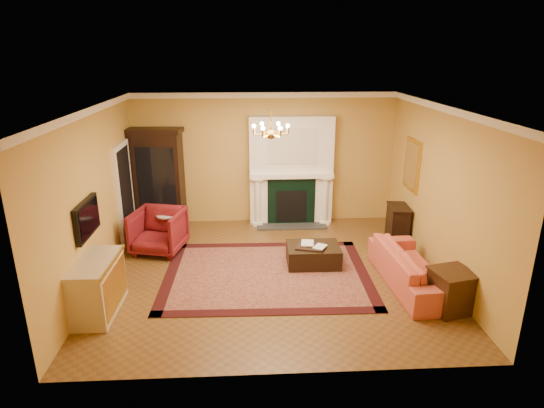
{
  "coord_description": "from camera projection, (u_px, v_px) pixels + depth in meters",
  "views": [
    {
      "loc": [
        -0.4,
        -7.47,
        3.86
      ],
      "look_at": [
        0.04,
        0.3,
        1.23
      ],
      "focal_mm": 30.0,
      "sensor_mm": 36.0,
      "label": 1
    }
  ],
  "objects": [
    {
      "name": "book_b",
      "position": [
        315.0,
        240.0,
        8.39
      ],
      "size": [
        0.18,
        0.12,
        0.27
      ],
      "primitive_type": "imported",
      "rotation": [
        0.0,
        0.0,
        -0.55
      ],
      "color": "gray",
      "rests_on": "ottoman_tray"
    },
    {
      "name": "console_table",
      "position": [
        398.0,
        224.0,
        9.67
      ],
      "size": [
        0.44,
        0.69,
        0.73
      ],
      "primitive_type": "cube",
      "rotation": [
        0.0,
        0.0,
        -0.1
      ],
      "color": "black",
      "rests_on": "floor"
    },
    {
      "name": "ottoman_tray",
      "position": [
        310.0,
        247.0,
        8.46
      ],
      "size": [
        0.59,
        0.51,
        0.03
      ],
      "primitive_type": "cube",
      "rotation": [
        0.0,
        0.0,
        -0.29
      ],
      "color": "black",
      "rests_on": "leather_ottoman"
    },
    {
      "name": "topiary_right",
      "position": [
        315.0,
        163.0,
        10.31
      ],
      "size": [
        0.15,
        0.15,
        0.4
      ],
      "color": "tan",
      "rests_on": "fireplace"
    },
    {
      "name": "ceiling",
      "position": [
        271.0,
        106.0,
        7.36
      ],
      "size": [
        6.0,
        5.5,
        0.02
      ],
      "primitive_type": "cube",
      "color": "silver",
      "rests_on": "wall_back"
    },
    {
      "name": "coral_sofa",
      "position": [
        413.0,
        262.0,
        7.78
      ],
      "size": [
        0.77,
        2.24,
        0.86
      ],
      "primitive_type": "imported",
      "rotation": [
        0.0,
        0.0,
        1.63
      ],
      "color": "#D95144",
      "rests_on": "floor"
    },
    {
      "name": "china_cabinet",
      "position": [
        159.0,
        181.0,
        10.21
      ],
      "size": [
        1.13,
        0.61,
        2.17
      ],
      "primitive_type": "cube",
      "rotation": [
        0.0,
        0.0,
        -0.11
      ],
      "color": "black",
      "rests_on": "floor"
    },
    {
      "name": "leather_ottoman",
      "position": [
        313.0,
        255.0,
        8.59
      ],
      "size": [
        0.99,
        0.73,
        0.37
      ],
      "primitive_type": "cube",
      "rotation": [
        0.0,
        0.0,
        -0.01
      ],
      "color": "black",
      "rests_on": "oriental_rug"
    },
    {
      "name": "fireplace",
      "position": [
        291.0,
        173.0,
        10.41
      ],
      "size": [
        1.9,
        0.7,
        2.5
      ],
      "color": "white",
      "rests_on": "wall_back"
    },
    {
      "name": "floor",
      "position": [
        271.0,
        273.0,
        8.33
      ],
      "size": [
        6.0,
        5.5,
        0.02
      ],
      "primitive_type": "cube",
      "color": "brown",
      "rests_on": "ground"
    },
    {
      "name": "chandelier",
      "position": [
        271.0,
        131.0,
        7.49
      ],
      "size": [
        0.63,
        0.55,
        0.53
      ],
      "color": "#BB8F33",
      "rests_on": "ceiling"
    },
    {
      "name": "doorway",
      "position": [
        125.0,
        193.0,
        9.44
      ],
      "size": [
        0.08,
        1.05,
        2.1
      ],
      "color": "silver",
      "rests_on": "wall_left"
    },
    {
      "name": "commode",
      "position": [
        97.0,
        287.0,
        6.95
      ],
      "size": [
        0.57,
        1.18,
        0.87
      ],
      "primitive_type": "cube",
      "rotation": [
        0.0,
        0.0,
        -0.02
      ],
      "color": "#C6B190",
      "rests_on": "floor"
    },
    {
      "name": "wingback_armchair",
      "position": [
        158.0,
        229.0,
        9.07
      ],
      "size": [
        1.12,
        1.07,
        0.97
      ],
      "primitive_type": "imported",
      "rotation": [
        0.0,
        0.0,
        -0.23
      ],
      "color": "maroon",
      "rests_on": "floor"
    },
    {
      "name": "tv_panel",
      "position": [
        87.0,
        218.0,
        7.17
      ],
      "size": [
        0.09,
        0.95,
        0.58
      ],
      "color": "black",
      "rests_on": "wall_left"
    },
    {
      "name": "wall_left",
      "position": [
        94.0,
        198.0,
        7.69
      ],
      "size": [
        0.02,
        5.5,
        3.0
      ],
      "primitive_type": "cube",
      "color": "gold",
      "rests_on": "floor"
    },
    {
      "name": "crown_molding",
      "position": [
        268.0,
        104.0,
        8.29
      ],
      "size": [
        6.0,
        5.5,
        0.12
      ],
      "color": "white",
      "rests_on": "ceiling"
    },
    {
      "name": "topiary_left",
      "position": [
        263.0,
        164.0,
        10.25
      ],
      "size": [
        0.15,
        0.15,
        0.39
      ],
      "color": "tan",
      "rests_on": "fireplace"
    },
    {
      "name": "oriental_rug",
      "position": [
        267.0,
        274.0,
        8.27
      ],
      "size": [
        3.75,
        2.84,
        0.01
      ],
      "primitive_type": "cube",
      "rotation": [
        0.0,
        0.0,
        -0.02
      ],
      "color": "#4A0F14",
      "rests_on": "floor"
    },
    {
      "name": "end_table",
      "position": [
        451.0,
        292.0,
        7.03
      ],
      "size": [
        0.66,
        0.66,
        0.64
      ],
      "primitive_type": "cube",
      "rotation": [
        0.0,
        0.0,
        0.23
      ],
      "color": "#37200F",
      "rests_on": "floor"
    },
    {
      "name": "book_a",
      "position": [
        301.0,
        236.0,
        8.49
      ],
      "size": [
        0.23,
        0.07,
        0.31
      ],
      "primitive_type": "imported",
      "rotation": [
        0.0,
        0.0,
        -0.16
      ],
      "color": "gray",
      "rests_on": "ottoman_tray"
    },
    {
      "name": "wall_back",
      "position": [
        265.0,
        159.0,
        10.45
      ],
      "size": [
        6.0,
        0.02,
        3.0
      ],
      "primitive_type": "cube",
      "color": "gold",
      "rests_on": "floor"
    },
    {
      "name": "gilt_mirror",
      "position": [
        412.0,
        165.0,
        9.28
      ],
      "size": [
        0.06,
        0.76,
        1.05
      ],
      "color": "gold",
      "rests_on": "wall_right"
    },
    {
      "name": "wall_front",
      "position": [
        284.0,
        267.0,
        5.23
      ],
      "size": [
        6.0,
        0.02,
        3.0
      ],
      "primitive_type": "cube",
      "color": "gold",
      "rests_on": "floor"
    },
    {
      "name": "wall_right",
      "position": [
        441.0,
        192.0,
        8.0
      ],
      "size": [
        0.02,
        5.5,
        3.0
      ],
      "primitive_type": "cube",
      "color": "gold",
      "rests_on": "floor"
    },
    {
      "name": "pedestal_table",
      "position": [
        167.0,
        228.0,
        9.35
      ],
      "size": [
        0.39,
        0.39,
        0.69
      ],
      "color": "black",
      "rests_on": "floor"
    }
  ]
}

